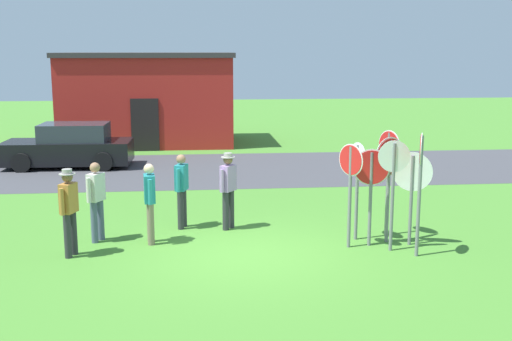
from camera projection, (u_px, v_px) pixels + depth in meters
The scene contains 17 objects.
ground_plane at pixel (242, 255), 12.46m from camera, with size 80.00×80.00×0.00m, color #47842D.
street_asphalt at pixel (221, 169), 21.43m from camera, with size 60.00×6.40×0.01m, color #424247.
building_background at pixel (148, 98), 27.09m from camera, with size 7.26×4.58×3.88m.
parked_car_on_street at pixel (70, 147), 21.73m from camera, with size 4.35×2.11×1.51m.
stop_sign_tallest at pixel (350, 179), 12.68m from camera, with size 0.35×0.56×2.14m.
stop_sign_far_back at pixel (393, 178), 12.46m from camera, with size 0.63×0.08×2.24m.
stop_sign_rear_left at pixel (420, 176), 12.09m from camera, with size 0.25×0.57×2.43m.
stop_sign_center_cluster at pixel (357, 175), 13.23m from camera, with size 0.20×0.61×2.09m.
stop_sign_low_front at pixel (388, 165), 13.51m from camera, with size 0.29×0.60×2.31m.
stop_sign_nearest at pixel (389, 170), 13.01m from camera, with size 0.71×0.41×2.23m.
stop_sign_leaning_left at pixel (412, 182), 12.87m from camera, with size 0.74×0.36×1.95m.
stop_sign_leaning_right at pixel (371, 180), 12.81m from camera, with size 0.73×0.18×2.02m.
person_holding_notes at pixel (228, 186), 14.09m from camera, with size 0.39×0.47×1.74m.
person_on_left at pixel (69, 207), 12.20m from camera, with size 0.33×0.54×1.74m.
person_in_dark_shirt at pixel (96, 197), 13.17m from camera, with size 0.37×0.51×1.69m.
person_in_blue at pixel (150, 199), 13.03m from camera, with size 0.26×0.57×1.69m.
person_with_sunhat at pixel (182, 187), 14.18m from camera, with size 0.32×0.55×1.69m.
Camera 1 is at (-0.90, -11.89, 3.97)m, focal length 44.32 mm.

